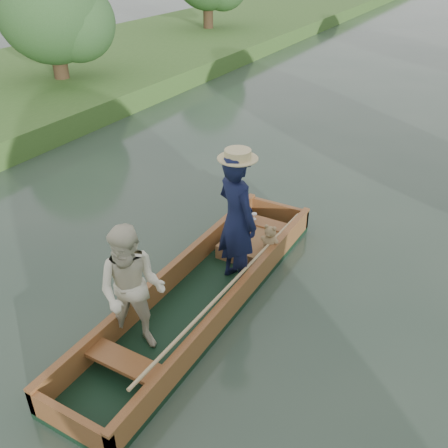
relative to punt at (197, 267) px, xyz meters
The scene contains 2 objects.
ground 0.66m from the punt, 86.60° to the left, with size 120.00×120.00×0.00m, color #283D30.
punt is the anchor object (origin of this frame).
Camera 1 is at (2.93, -4.51, 4.43)m, focal length 40.00 mm.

